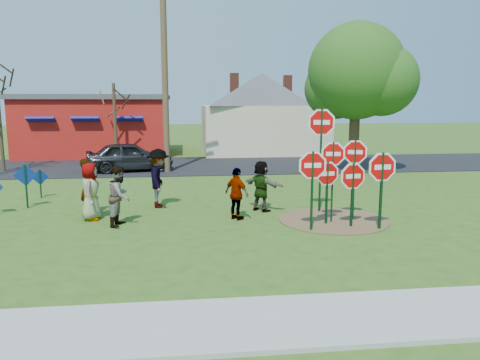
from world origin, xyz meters
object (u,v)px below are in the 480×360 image
object	(u,v)px
person_a	(90,191)
utility_pole	(165,67)
stop_sign_a	(312,173)
person_b	(88,187)
stop_sign_b	(321,133)
stop_sign_c	(333,163)
leafy_tree	(359,76)
stop_sign_d	(355,159)
suv	(130,156)

from	to	relation	value
person_a	utility_pole	xyz separation A→B (m)	(1.91, 9.28, 4.22)
stop_sign_a	person_b	distance (m)	6.89
stop_sign_b	person_a	bearing A→B (deg)	-170.11
stop_sign_a	stop_sign_c	size ratio (longest dim) A/B	0.94
stop_sign_c	leafy_tree	world-z (taller)	leafy_tree
stop_sign_c	leafy_tree	size ratio (longest dim) A/B	0.34
stop_sign_a	utility_pole	bearing A→B (deg)	111.99
stop_sign_c	utility_pole	world-z (taller)	utility_pole
stop_sign_b	stop_sign_c	size ratio (longest dim) A/B	1.38
stop_sign_a	utility_pole	size ratio (longest dim) A/B	0.24
stop_sign_a	stop_sign_d	distance (m)	1.93
utility_pole	stop_sign_b	bearing A→B (deg)	-60.94
suv	leafy_tree	world-z (taller)	leafy_tree
utility_pole	leafy_tree	distance (m)	9.34
stop_sign_d	leafy_tree	xyz separation A→B (m)	(3.47, 9.10, 2.86)
person_a	stop_sign_a	bearing A→B (deg)	-107.50
stop_sign_b	suv	distance (m)	11.94
stop_sign_a	leafy_tree	distance (m)	11.78
leafy_tree	stop_sign_a	bearing A→B (deg)	-116.30
stop_sign_a	person_a	bearing A→B (deg)	163.81
stop_sign_a	suv	bearing A→B (deg)	118.84
person_b	leafy_tree	xyz separation A→B (m)	(11.39, 7.60, 3.78)
stop_sign_a	leafy_tree	size ratio (longest dim) A/B	0.32
stop_sign_d	leafy_tree	size ratio (longest dim) A/B	0.34
person_a	person_b	xyz separation A→B (m)	(-0.21, 0.66, 0.03)
stop_sign_d	stop_sign_c	bearing A→B (deg)	-143.83
stop_sign_a	stop_sign_c	bearing A→B (deg)	45.25
stop_sign_b	person_a	size ratio (longest dim) A/B	1.99
stop_sign_d	stop_sign_a	bearing A→B (deg)	-131.50
stop_sign_a	leafy_tree	xyz separation A→B (m)	(5.04, 10.20, 3.07)
stop_sign_d	suv	bearing A→B (deg)	139.46
utility_pole	stop_sign_d	bearing A→B (deg)	-60.16
utility_pole	person_b	bearing A→B (deg)	-103.76
stop_sign_d	person_a	size ratio (longest dim) A/B	1.46
stop_sign_c	person_b	bearing A→B (deg)	178.15
suv	utility_pole	world-z (taller)	utility_pole
person_b	leafy_tree	world-z (taller)	leafy_tree
stop_sign_a	person_a	world-z (taller)	stop_sign_a
utility_pole	person_a	bearing A→B (deg)	-101.60
stop_sign_a	person_b	world-z (taller)	stop_sign_a
stop_sign_a	stop_sign_b	bearing A→B (deg)	69.49
stop_sign_a	stop_sign_d	world-z (taller)	stop_sign_d
stop_sign_d	stop_sign_b	bearing A→B (deg)	139.96
stop_sign_b	person_b	world-z (taller)	stop_sign_b
person_b	utility_pole	distance (m)	9.82
stop_sign_a	stop_sign_c	distance (m)	1.14
person_b	person_a	bearing A→B (deg)	179.05
suv	person_a	bearing A→B (deg)	170.30
person_a	person_b	distance (m)	0.69
stop_sign_a	stop_sign_c	world-z (taller)	stop_sign_c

